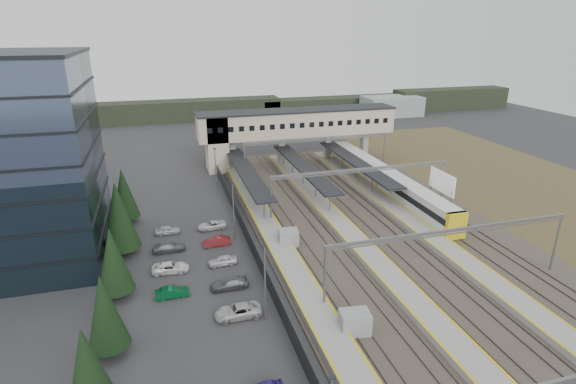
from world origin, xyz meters
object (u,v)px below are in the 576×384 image
object	(u,v)px
relay_cabin_far	(288,238)
train	(385,180)
footbridge	(284,126)
billboard	(442,183)
relay_cabin_near	(355,323)

from	to	relation	value
relay_cabin_far	train	xyz separation A→B (m)	(21.62, 15.30, 0.97)
footbridge	billboard	world-z (taller)	footbridge
footbridge	relay_cabin_near	bearing A→B (deg)	-98.68
relay_cabin_far	billboard	size ratio (longest dim) A/B	0.42
train	billboard	world-z (taller)	billboard
footbridge	billboard	size ratio (longest dim) A/B	6.22
relay_cabin_near	billboard	distance (m)	36.48
train	relay_cabin_near	bearing A→B (deg)	-121.25
relay_cabin_near	billboard	xyz separation A→B (m)	(25.90, 25.55, 2.67)
relay_cabin_far	footbridge	xyz separation A→B (m)	(9.32, 35.65, 6.80)
relay_cabin_near	billboard	world-z (taller)	billboard
train	footbridge	bearing A→B (deg)	121.14
footbridge	train	distance (m)	24.48
train	billboard	bearing A→B (deg)	-57.63
billboard	relay_cabin_near	bearing A→B (deg)	-135.40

